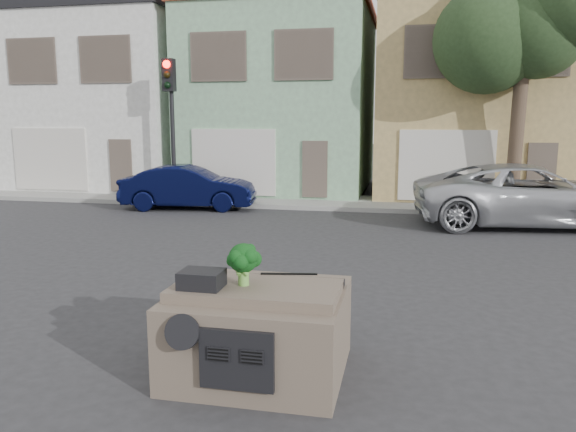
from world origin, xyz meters
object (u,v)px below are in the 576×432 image
(navy_sedan, at_px, (189,209))
(silver_pickup, at_px, (527,226))
(traffic_signal, at_px, (172,132))
(broccoli, at_px, (243,264))

(navy_sedan, distance_m, silver_pickup, 10.65)
(navy_sedan, xyz_separation_m, traffic_signal, (-0.96, 0.95, 2.55))
(silver_pickup, xyz_separation_m, traffic_signal, (-11.57, 1.87, 2.55))
(navy_sedan, relative_size, silver_pickup, 0.70)
(navy_sedan, bearing_deg, broccoli, -164.17)
(silver_pickup, bearing_deg, navy_sedan, 78.41)
(navy_sedan, relative_size, traffic_signal, 0.87)
(navy_sedan, relative_size, broccoli, 8.85)
(silver_pickup, distance_m, broccoli, 12.06)
(navy_sedan, distance_m, broccoli, 12.96)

